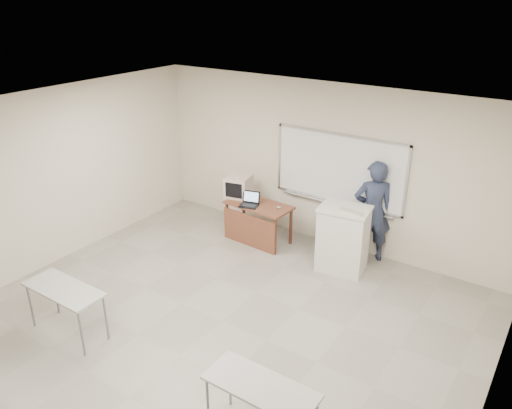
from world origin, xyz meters
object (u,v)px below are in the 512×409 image
Objects in this scene: podium at (343,239)px; keyboard at (351,212)px; instructor_desk at (255,218)px; presenter at (373,212)px; crt_monitor at (238,186)px; whiteboard at (339,170)px; mouse at (279,207)px; laptop at (250,202)px.

keyboard reaches higher than podium.
presenter is (2.01, 0.62, 0.40)m from instructor_desk.
podium is 2.36m from crt_monitor.
whiteboard reaches higher than mouse.
mouse is at bearing -16.70° from crt_monitor.
whiteboard reaches higher than keyboard.
whiteboard is at bearing 115.25° from podium.
instructor_desk is 0.50m from mouse.
presenter reaches higher than podium.
whiteboard is at bearing 15.20° from laptop.
whiteboard is 6.09× the size of keyboard.
whiteboard reaches higher than podium.
instructor_desk is 1.77m from podium.
whiteboard is at bearing -44.23° from presenter.
instructor_desk is at bearing -148.50° from whiteboard.
crt_monitor is 5.62× the size of mouse.
crt_monitor is (-2.32, 0.23, 0.37)m from podium.
podium is at bearing 35.45° from presenter.
crt_monitor is at bearing 176.89° from keyboard.
instructor_desk is at bearing 172.45° from podium.
presenter is at bearing 20.96° from instructor_desk.
laptop is 2.05m from keyboard.
laptop is 0.18× the size of presenter.
presenter is (0.10, 0.73, -0.25)m from keyboard.
podium reaches higher than instructor_desk.
laptop reaches higher than instructor_desk.
podium is (0.50, -0.77, -0.90)m from whiteboard.
podium is at bearing -14.16° from laptop.
keyboard is (1.92, -0.11, 0.65)m from instructor_desk.
whiteboard is 1.77m from instructor_desk.
whiteboard is 1.28m from podium.
mouse is (0.51, 0.17, -0.04)m from laptop.
keyboard is at bearing -17.62° from laptop.
keyboard reaches higher than laptop.
laptop is 3.75× the size of mouse.
keyboard is (2.02, -0.10, 0.36)m from laptop.
whiteboard reaches higher than presenter.
mouse is (0.96, -0.08, -0.18)m from crt_monitor.
mouse is (-0.86, -0.62, -0.71)m from whiteboard.
instructor_desk is 3.82× the size of laptop.
podium is at bearing -17.75° from crt_monitor.
presenter is (2.11, 0.64, 0.11)m from laptop.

